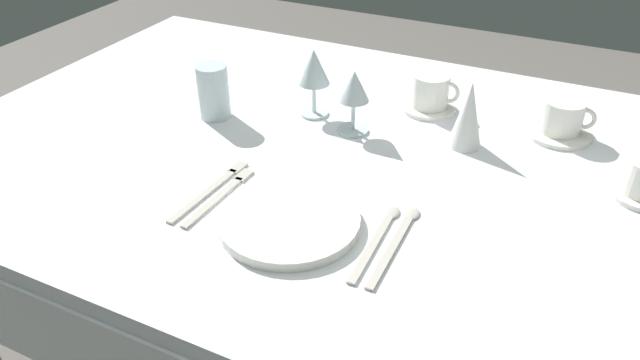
{
  "coord_description": "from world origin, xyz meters",
  "views": [
    {
      "loc": [
        0.35,
        -0.97,
        1.36
      ],
      "look_at": [
        -0.04,
        -0.15,
        0.76
      ],
      "focal_mm": 33.46,
      "sensor_mm": 36.0,
      "label": 1
    }
  ],
  "objects_px": {
    "fork_outer": "(222,194)",
    "drink_tumbler": "(214,95)",
    "spoon_soup": "(380,233)",
    "napkin_folded": "(468,115)",
    "dinner_plate": "(289,221)",
    "fork_inner": "(213,188)",
    "coffee_cup_left": "(431,90)",
    "wine_glass_centre": "(314,70)",
    "spoon_dessert": "(399,235)",
    "wine_glass_left": "(354,90)",
    "coffee_cup_far": "(563,116)"
  },
  "relations": [
    {
      "from": "fork_outer",
      "to": "drink_tumbler",
      "type": "relative_size",
      "value": 1.67
    },
    {
      "from": "spoon_soup",
      "to": "napkin_folded",
      "type": "distance_m",
      "value": 0.36
    },
    {
      "from": "dinner_plate",
      "to": "fork_inner",
      "type": "distance_m",
      "value": 0.18
    },
    {
      "from": "coffee_cup_left",
      "to": "napkin_folded",
      "type": "xyz_separation_m",
      "value": [
        0.11,
        -0.13,
        0.02
      ]
    },
    {
      "from": "wine_glass_centre",
      "to": "napkin_folded",
      "type": "distance_m",
      "value": 0.34
    },
    {
      "from": "spoon_dessert",
      "to": "wine_glass_centre",
      "type": "height_order",
      "value": "wine_glass_centre"
    },
    {
      "from": "fork_outer",
      "to": "wine_glass_left",
      "type": "height_order",
      "value": "wine_glass_left"
    },
    {
      "from": "wine_glass_centre",
      "to": "wine_glass_left",
      "type": "height_order",
      "value": "wine_glass_centre"
    },
    {
      "from": "fork_inner",
      "to": "napkin_folded",
      "type": "distance_m",
      "value": 0.53
    },
    {
      "from": "spoon_dessert",
      "to": "wine_glass_centre",
      "type": "xyz_separation_m",
      "value": [
        -0.32,
        0.34,
        0.1
      ]
    },
    {
      "from": "fork_inner",
      "to": "drink_tumbler",
      "type": "bearing_deg",
      "value": 122.7
    },
    {
      "from": "fork_inner",
      "to": "napkin_folded",
      "type": "relative_size",
      "value": 1.57
    },
    {
      "from": "coffee_cup_left",
      "to": "wine_glass_left",
      "type": "height_order",
      "value": "wine_glass_left"
    },
    {
      "from": "dinner_plate",
      "to": "coffee_cup_left",
      "type": "distance_m",
      "value": 0.53
    },
    {
      "from": "spoon_dessert",
      "to": "coffee_cup_left",
      "type": "height_order",
      "value": "coffee_cup_left"
    },
    {
      "from": "coffee_cup_left",
      "to": "napkin_folded",
      "type": "height_order",
      "value": "napkin_folded"
    },
    {
      "from": "fork_outer",
      "to": "spoon_soup",
      "type": "distance_m",
      "value": 0.3
    },
    {
      "from": "spoon_soup",
      "to": "wine_glass_left",
      "type": "bearing_deg",
      "value": 120.35
    },
    {
      "from": "wine_glass_centre",
      "to": "wine_glass_left",
      "type": "xyz_separation_m",
      "value": [
        0.11,
        -0.04,
        -0.01
      ]
    },
    {
      "from": "fork_inner",
      "to": "spoon_soup",
      "type": "height_order",
      "value": "spoon_soup"
    },
    {
      "from": "fork_inner",
      "to": "coffee_cup_left",
      "type": "height_order",
      "value": "coffee_cup_left"
    },
    {
      "from": "dinner_plate",
      "to": "spoon_soup",
      "type": "height_order",
      "value": "dinner_plate"
    },
    {
      "from": "spoon_soup",
      "to": "wine_glass_centre",
      "type": "relative_size",
      "value": 1.4
    },
    {
      "from": "wine_glass_centre",
      "to": "napkin_folded",
      "type": "relative_size",
      "value": 1.09
    },
    {
      "from": "spoon_dessert",
      "to": "napkin_folded",
      "type": "bearing_deg",
      "value": 86.56
    },
    {
      "from": "wine_glass_centre",
      "to": "coffee_cup_left",
      "type": "bearing_deg",
      "value": 30.9
    },
    {
      "from": "coffee_cup_far",
      "to": "wine_glass_left",
      "type": "height_order",
      "value": "wine_glass_left"
    },
    {
      "from": "fork_outer",
      "to": "drink_tumbler",
      "type": "height_order",
      "value": "drink_tumbler"
    },
    {
      "from": "dinner_plate",
      "to": "fork_outer",
      "type": "bearing_deg",
      "value": 170.98
    },
    {
      "from": "napkin_folded",
      "to": "dinner_plate",
      "type": "bearing_deg",
      "value": -116.79
    },
    {
      "from": "spoon_dessert",
      "to": "coffee_cup_left",
      "type": "bearing_deg",
      "value": 101.16
    },
    {
      "from": "fork_outer",
      "to": "spoon_soup",
      "type": "relative_size",
      "value": 0.94
    },
    {
      "from": "drink_tumbler",
      "to": "coffee_cup_far",
      "type": "bearing_deg",
      "value": 19.02
    },
    {
      "from": "coffee_cup_far",
      "to": "drink_tumbler",
      "type": "bearing_deg",
      "value": -160.98
    },
    {
      "from": "coffee_cup_left",
      "to": "coffee_cup_far",
      "type": "relative_size",
      "value": 0.98
    },
    {
      "from": "coffee_cup_far",
      "to": "drink_tumbler",
      "type": "distance_m",
      "value": 0.75
    },
    {
      "from": "spoon_dessert",
      "to": "drink_tumbler",
      "type": "bearing_deg",
      "value": 155.9
    },
    {
      "from": "coffee_cup_far",
      "to": "wine_glass_left",
      "type": "distance_m",
      "value": 0.44
    },
    {
      "from": "wine_glass_left",
      "to": "wine_glass_centre",
      "type": "bearing_deg",
      "value": 162.11
    },
    {
      "from": "spoon_dessert",
      "to": "fork_outer",
      "type": "bearing_deg",
      "value": -175.38
    },
    {
      "from": "spoon_dessert",
      "to": "coffee_cup_far",
      "type": "xyz_separation_m",
      "value": [
        0.19,
        0.48,
        0.04
      ]
    },
    {
      "from": "napkin_folded",
      "to": "coffee_cup_left",
      "type": "bearing_deg",
      "value": 131.55
    },
    {
      "from": "spoon_soup",
      "to": "spoon_dessert",
      "type": "height_order",
      "value": "same"
    },
    {
      "from": "wine_glass_left",
      "to": "fork_outer",
      "type": "bearing_deg",
      "value": -110.12
    },
    {
      "from": "dinner_plate",
      "to": "coffee_cup_left",
      "type": "bearing_deg",
      "value": 80.72
    },
    {
      "from": "fork_outer",
      "to": "coffee_cup_far",
      "type": "xyz_separation_m",
      "value": [
        0.52,
        0.5,
        0.04
      ]
    },
    {
      "from": "wine_glass_left",
      "to": "drink_tumbler",
      "type": "xyz_separation_m",
      "value": [
        -0.31,
        -0.07,
        -0.04
      ]
    },
    {
      "from": "coffee_cup_left",
      "to": "fork_outer",
      "type": "bearing_deg",
      "value": -115.47
    },
    {
      "from": "fork_outer",
      "to": "coffee_cup_far",
      "type": "distance_m",
      "value": 0.73
    },
    {
      "from": "spoon_soup",
      "to": "spoon_dessert",
      "type": "bearing_deg",
      "value": 12.25
    }
  ]
}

